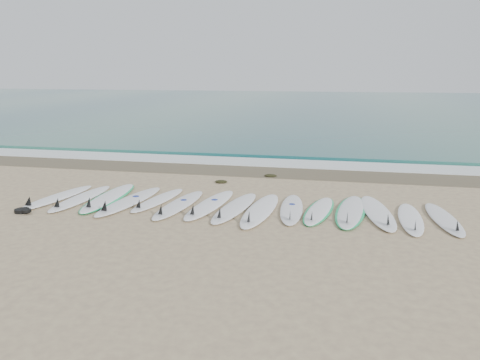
% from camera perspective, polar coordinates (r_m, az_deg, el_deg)
% --- Properties ---
extents(ground, '(120.00, 120.00, 0.00)m').
position_cam_1_polar(ground, '(11.03, -0.54, -3.43)').
color(ground, tan).
extents(ocean, '(120.00, 55.00, 0.03)m').
position_cam_1_polar(ocean, '(42.99, 8.88, 8.95)').
color(ocean, '#26625C').
rests_on(ocean, ground).
extents(wet_sand_band, '(120.00, 1.80, 0.01)m').
position_cam_1_polar(wet_sand_band, '(14.93, 2.83, 1.04)').
color(wet_sand_band, brown).
rests_on(wet_sand_band, ground).
extents(foam_band, '(120.00, 1.40, 0.04)m').
position_cam_1_polar(foam_band, '(16.29, 3.60, 2.12)').
color(foam_band, silver).
rests_on(foam_band, ground).
extents(wave_crest, '(120.00, 1.00, 0.10)m').
position_cam_1_polar(wave_crest, '(17.74, 4.31, 3.13)').
color(wave_crest, '#26625C').
rests_on(wave_crest, ground).
extents(surfboard_0, '(0.92, 2.62, 0.33)m').
position_cam_1_polar(surfboard_0, '(12.58, -21.55, -1.99)').
color(surfboard_0, white).
rests_on(surfboard_0, ground).
extents(surfboard_1, '(0.66, 2.61, 0.33)m').
position_cam_1_polar(surfboard_1, '(12.28, -18.98, -2.14)').
color(surfboard_1, white).
rests_on(surfboard_1, ground).
extents(surfboard_2, '(0.80, 2.87, 0.36)m').
position_cam_1_polar(surfboard_2, '(12.16, -15.78, -2.08)').
color(surfboard_2, white).
rests_on(surfboard_2, ground).
extents(surfboard_3, '(0.94, 2.86, 0.36)m').
position_cam_1_polar(surfboard_3, '(11.68, -13.48, -2.53)').
color(surfboard_3, white).
rests_on(surfboard_3, ground).
extents(surfboard_4, '(0.86, 2.38, 0.30)m').
position_cam_1_polar(surfboard_4, '(11.66, -10.09, -2.44)').
color(surfboard_4, white).
rests_on(surfboard_4, ground).
extents(surfboard_5, '(0.80, 2.65, 0.33)m').
position_cam_1_polar(surfboard_5, '(11.17, -7.57, -3.01)').
color(surfboard_5, white).
rests_on(surfboard_5, ground).
extents(surfboard_6, '(0.91, 2.77, 0.35)m').
position_cam_1_polar(surfboard_6, '(11.10, -3.79, -3.02)').
color(surfboard_6, white).
rests_on(surfboard_6, ground).
extents(surfboard_7, '(0.90, 2.71, 0.34)m').
position_cam_1_polar(surfboard_7, '(10.84, -0.74, -3.40)').
color(surfboard_7, white).
rests_on(surfboard_7, ground).
extents(surfboard_8, '(0.79, 2.86, 0.36)m').
position_cam_1_polar(surfboard_8, '(10.64, 2.41, -3.71)').
color(surfboard_8, white).
rests_on(surfboard_8, ground).
extents(surfboard_9, '(0.66, 2.50, 0.32)m').
position_cam_1_polar(surfboard_9, '(10.81, 6.30, -3.55)').
color(surfboard_9, white).
rests_on(surfboard_9, ground).
extents(surfboard_10, '(0.89, 2.40, 0.30)m').
position_cam_1_polar(surfboard_10, '(10.82, 9.58, -3.71)').
color(surfboard_10, white).
rests_on(surfboard_10, ground).
extents(surfboard_11, '(0.92, 2.76, 0.34)m').
position_cam_1_polar(surfboard_11, '(10.90, 13.33, -3.73)').
color(surfboard_11, white).
rests_on(surfboard_11, ground).
extents(surfboard_12, '(0.92, 2.80, 0.35)m').
position_cam_1_polar(surfboard_12, '(10.92, 16.49, -3.83)').
color(surfboard_12, white).
rests_on(surfboard_12, ground).
extents(surfboard_13, '(0.60, 2.40, 0.30)m').
position_cam_1_polar(surfboard_13, '(10.71, 20.10, -4.48)').
color(surfboard_13, white).
rests_on(surfboard_13, ground).
extents(surfboard_14, '(0.69, 2.44, 0.31)m').
position_cam_1_polar(surfboard_14, '(10.97, 23.67, -4.39)').
color(surfboard_14, silver).
rests_on(surfboard_14, ground).
extents(seaweed_near, '(0.36, 0.28, 0.07)m').
position_cam_1_polar(seaweed_near, '(13.47, -2.32, -0.18)').
color(seaweed_near, black).
rests_on(seaweed_near, ground).
extents(seaweed_far, '(0.38, 0.29, 0.07)m').
position_cam_1_polar(seaweed_far, '(14.24, 3.74, 0.55)').
color(seaweed_far, black).
rests_on(seaweed_far, ground).
extents(leash_coil, '(0.46, 0.36, 0.11)m').
position_cam_1_polar(leash_coil, '(11.75, -24.94, -3.40)').
color(leash_coil, black).
rests_on(leash_coil, ground).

